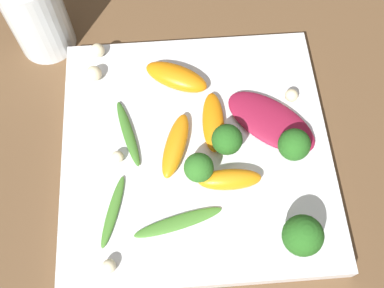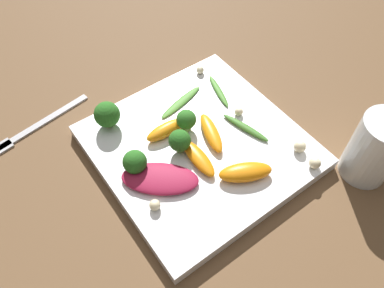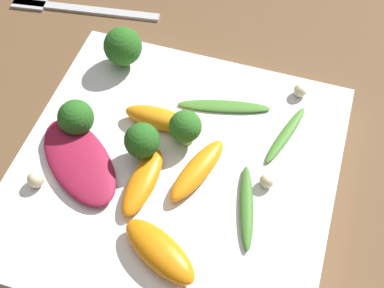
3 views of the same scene
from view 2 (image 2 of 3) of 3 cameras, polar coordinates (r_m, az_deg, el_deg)
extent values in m
plane|color=brown|center=(0.59, 1.09, -1.06)|extent=(2.40, 2.40, 0.00)
cube|color=white|center=(0.58, 1.11, -0.44)|extent=(0.30, 0.30, 0.02)
cylinder|color=white|center=(0.58, 26.11, -0.67)|extent=(0.07, 0.07, 0.11)
cube|color=#B2B2B7|center=(0.67, -22.25, 2.87)|extent=(0.04, 0.18, 0.01)
ellipsoid|color=maroon|center=(0.53, -4.90, -5.29)|extent=(0.11, 0.12, 0.01)
ellipsoid|color=orange|center=(0.55, 1.00, -2.16)|extent=(0.08, 0.03, 0.01)
ellipsoid|color=orange|center=(0.53, 8.14, -4.28)|extent=(0.06, 0.08, 0.02)
ellipsoid|color=orange|center=(0.58, -4.05, 2.16)|extent=(0.02, 0.07, 0.02)
ellipsoid|color=orange|center=(0.58, 2.68, 1.99)|extent=(0.08, 0.05, 0.02)
cylinder|color=#7A9E51|center=(0.54, -8.52, -3.59)|extent=(0.01, 0.01, 0.01)
sphere|color=#26601E|center=(0.53, -8.71, -2.71)|extent=(0.03, 0.03, 0.03)
cylinder|color=#7A9E51|center=(0.60, -12.52, 3.29)|extent=(0.01, 0.01, 0.01)
sphere|color=#26601E|center=(0.59, -12.83, 4.42)|extent=(0.04, 0.04, 0.04)
cylinder|color=#84AD5B|center=(0.58, -0.78, 2.82)|extent=(0.01, 0.01, 0.01)
sphere|color=#2D6B23|center=(0.57, -0.80, 3.82)|extent=(0.03, 0.03, 0.03)
cylinder|color=#7A9E51|center=(0.56, -1.84, -0.52)|extent=(0.01, 0.01, 0.02)
sphere|color=#26601E|center=(0.54, -1.89, 0.54)|extent=(0.03, 0.03, 0.03)
ellipsoid|color=#47842D|center=(0.64, 4.06, 8.09)|extent=(0.08, 0.03, 0.01)
ellipsoid|color=#47842D|center=(0.62, -1.70, 6.41)|extent=(0.04, 0.09, 0.00)
ellipsoid|color=#3D7528|center=(0.59, 8.13, 2.49)|extent=(0.09, 0.03, 0.01)
sphere|color=beige|center=(0.61, 7.14, 4.93)|extent=(0.01, 0.01, 0.01)
sphere|color=beige|center=(0.58, 16.12, -0.36)|extent=(0.02, 0.02, 0.02)
sphere|color=beige|center=(0.51, -5.68, -9.24)|extent=(0.02, 0.02, 0.02)
sphere|color=beige|center=(0.57, 18.23, -2.78)|extent=(0.02, 0.02, 0.02)
sphere|color=beige|center=(0.67, 1.25, 11.22)|extent=(0.01, 0.01, 0.01)
camera|label=1|loc=(0.53, -16.55, 51.34)|focal=42.00mm
camera|label=3|loc=(0.31, 58.06, 26.25)|focal=50.00mm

